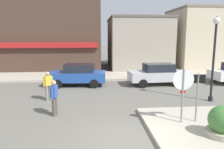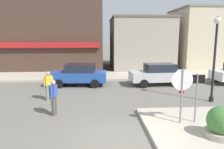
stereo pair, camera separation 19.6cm
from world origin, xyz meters
name	(u,v)px [view 1 (the left image)]	position (x,y,z in m)	size (l,w,h in m)	color
ground_plane	(129,140)	(0.00, 0.00, 0.00)	(160.00, 160.00, 0.00)	#6B665B
kerb_far	(107,76)	(0.00, 12.11, 0.07)	(80.00, 4.00, 0.15)	#B7AD99
stop_sign	(183,89)	(2.25, 1.03, 1.52)	(0.82, 0.08, 2.30)	gray
one_way_sign	(197,93)	(2.87, 1.08, 1.33)	(0.60, 0.07, 2.10)	gray
planter	(223,124)	(3.18, -0.25, 0.56)	(1.10, 1.10, 1.23)	#ADA38E
lamp_post	(215,47)	(5.20, 4.19, 2.96)	(0.36, 0.36, 4.54)	black
parked_car_nearest	(78,74)	(-2.33, 8.64, 0.81)	(4.09, 2.05, 1.56)	#234C9E
parked_car_second	(157,74)	(3.41, 8.45, 0.81)	(4.10, 2.08, 1.56)	#B7B7BC
pedestrian_crossing_near	(54,97)	(-2.93, 2.61, 0.87)	(0.30, 0.56, 1.61)	#4C473D
pedestrian_crossing_far	(48,85)	(-3.69, 5.03, 0.87)	(0.51, 0.38, 1.61)	gray
building_corner_shop	(48,31)	(-6.31, 18.71, 4.15)	(12.01, 9.71, 8.29)	#473328
building_storefront_left_near	(137,43)	(3.67, 17.52, 2.75)	(6.28, 7.89, 5.50)	#9E9384
building_storefront_left_mid	(208,39)	(11.72, 17.07, 3.24)	(8.17, 6.71, 6.48)	beige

